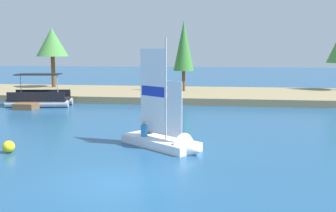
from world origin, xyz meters
name	(u,v)px	position (x,y,z in m)	size (l,w,h in m)	color
ground_plane	(114,184)	(0.00, 0.00, 0.00)	(200.00, 200.00, 0.00)	navy
shore_bank	(184,95)	(0.00, 25.62, 0.31)	(80.00, 11.19, 0.62)	#897A56
shoreline_tree_left	(52,43)	(-14.88, 28.32, 5.52)	(3.46, 3.46, 6.50)	brown
shoreline_tree_midleft	(184,46)	(-0.11, 26.04, 5.09)	(2.03, 2.03, 6.98)	brown
wooden_dock	(37,103)	(-11.82, 18.01, 0.24)	(1.65, 5.03, 0.48)	brown
sailboat	(172,141)	(1.39, 5.09, 0.38)	(4.62, 4.03, 5.72)	white
pontoon_boat	(40,98)	(-11.47, 17.93, 0.67)	(5.41, 3.11, 2.73)	#B2B2B7
channel_buoy	(9,147)	(-5.94, 3.44, 0.28)	(0.56, 0.56, 0.56)	yellow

